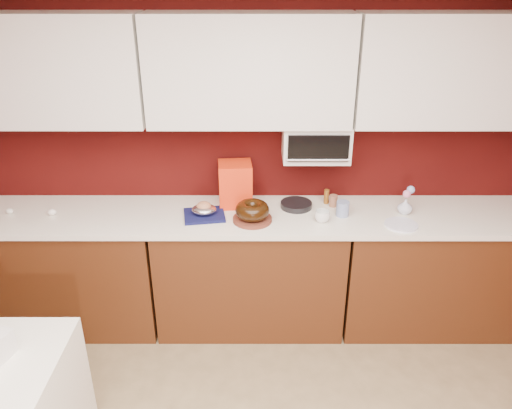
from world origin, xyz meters
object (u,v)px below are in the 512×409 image
at_px(pandoro_box, 235,184).
at_px(flower_vase, 405,205).
at_px(bundt_cake, 252,210).
at_px(foil_ham_nest, 204,209).
at_px(toaster_oven, 316,141).
at_px(coffee_mug, 322,215).
at_px(blue_jar, 343,209).

bearing_deg(pandoro_box, flower_vase, -11.94).
xyz_separation_m(bundt_cake, foil_ham_nest, (-0.33, 0.06, -0.03)).
height_order(toaster_oven, coffee_mug, toaster_oven).
xyz_separation_m(pandoro_box, coffee_mug, (0.59, -0.27, -0.11)).
height_order(toaster_oven, flower_vase, toaster_oven).
distance_m(bundt_cake, blue_jar, 0.62).
xyz_separation_m(foil_ham_nest, flower_vase, (1.38, 0.05, 0.01)).
bearing_deg(bundt_cake, pandoro_box, 115.01).
relative_size(bundt_cake, foil_ham_nest, 1.36).
bearing_deg(blue_jar, foil_ham_nest, -178.97).
xyz_separation_m(bundt_cake, coffee_mug, (0.47, -0.01, -0.03)).
height_order(bundt_cake, coffee_mug, bundt_cake).
bearing_deg(pandoro_box, toaster_oven, -4.07).
xyz_separation_m(toaster_oven, bundt_cake, (-0.43, -0.27, -0.39)).
bearing_deg(toaster_oven, flower_vase, -13.95).
relative_size(bundt_cake, flower_vase, 1.87).
height_order(toaster_oven, foil_ham_nest, toaster_oven).
height_order(bundt_cake, flower_vase, bundt_cake).
bearing_deg(blue_jar, coffee_mug, -148.70).
distance_m(coffee_mug, flower_vase, 0.60).
bearing_deg(coffee_mug, pandoro_box, 155.13).
bearing_deg(coffee_mug, blue_jar, 31.30).
height_order(blue_jar, flower_vase, flower_vase).
bearing_deg(pandoro_box, blue_jar, -18.60).
relative_size(toaster_oven, pandoro_box, 1.43).
height_order(toaster_oven, bundt_cake, toaster_oven).
height_order(bundt_cake, pandoro_box, pandoro_box).
distance_m(toaster_oven, coffee_mug, 0.51).
distance_m(toaster_oven, foil_ham_nest, 0.89).
bearing_deg(bundt_cake, coffee_mug, -1.27).
distance_m(coffee_mug, blue_jar, 0.18).
xyz_separation_m(pandoro_box, flower_vase, (1.18, -0.15, -0.10)).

